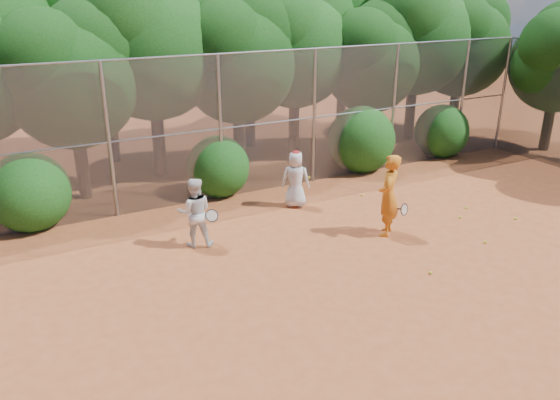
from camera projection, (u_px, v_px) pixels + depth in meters
ground at (380, 281)px, 11.20m from camera, size 80.00×80.00×0.00m
fence_back at (250, 123)px, 15.34m from camera, size 20.05×0.09×4.03m
tree_2 at (71, 70)px, 14.42m from camera, size 3.99×3.47×5.47m
tree_3 at (151, 32)px, 16.04m from camera, size 4.89×4.26×6.70m
tree_4 at (238, 52)px, 16.86m from camera, size 4.19×3.64×5.73m
tree_5 at (296, 37)px, 18.51m from camera, size 4.51×3.92×6.17m
tree_6 at (372, 54)px, 18.97m from camera, size 3.86×3.36×5.29m
tree_7 at (418, 26)px, 20.27m from camera, size 4.77×4.14×6.53m
tree_8 at (462, 38)px, 21.06m from camera, size 4.25×3.70×5.82m
tree_10 at (101, 21)px, 17.34m from camera, size 5.15×4.48×7.06m
tree_11 at (249, 32)px, 19.35m from camera, size 4.64×4.03×6.35m
tree_12 at (345, 17)px, 21.68m from camera, size 5.02×4.37×6.88m
bush_0 at (29, 189)px, 13.41m from camera, size 2.00×2.00×2.00m
bush_1 at (218, 164)px, 15.63m from camera, size 1.80×1.80×1.80m
bush_2 at (361, 136)px, 17.73m from camera, size 2.20×2.20×2.20m
bush_3 at (442, 129)px, 19.31m from camera, size 1.90×1.90×1.90m
player_yellow at (389, 196)px, 12.96m from camera, size 0.94×0.86×2.01m
player_teen at (296, 179)px, 14.75m from camera, size 0.91×0.83×1.58m
player_white at (195, 213)px, 12.45m from camera, size 0.96×0.86×1.65m
ball_0 at (460, 217)px, 14.22m from camera, size 0.07×0.07×0.07m
ball_1 at (467, 208)px, 14.82m from camera, size 0.07×0.07×0.07m
ball_2 at (485, 242)px, 12.81m from camera, size 0.07×0.07×0.07m
ball_3 at (515, 219)px, 14.13m from camera, size 0.07×0.07×0.07m
ball_4 at (431, 273)px, 11.43m from camera, size 0.07×0.07×0.07m
ball_5 at (362, 195)px, 15.73m from camera, size 0.07×0.07×0.07m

